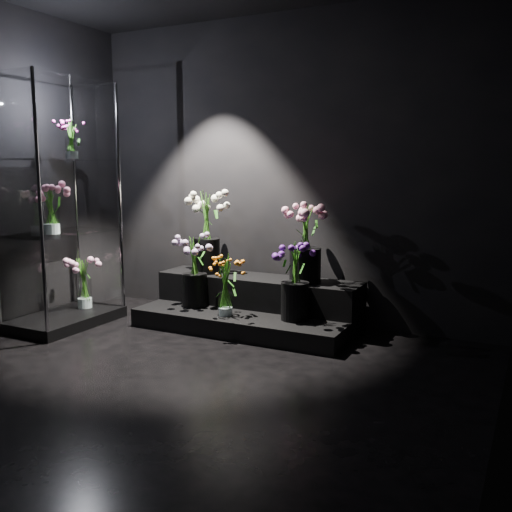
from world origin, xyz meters
The scene contains 13 objects.
floor centered at (0.00, 0.00, 0.00)m, with size 4.00×4.00×0.00m, color black.
wall_back centered at (0.00, 2.00, 1.40)m, with size 4.00×4.00×0.00m, color black.
wall_right centered at (2.00, 0.00, 1.40)m, with size 4.00×4.00×0.00m, color black.
display_riser centered at (-0.15, 1.62, 0.18)m, with size 1.93×0.86×0.43m.
display_case centered at (-1.68, 0.86, 1.09)m, with size 0.60×0.99×2.19m.
bouquet_orange_bells centered at (-0.24, 1.28, 0.43)m, with size 0.36×0.36×0.53m.
bouquet_lilac centered at (-0.66, 1.45, 0.53)m, with size 0.39×0.39×0.65m.
bouquet_purple centered at (0.35, 1.42, 0.53)m, with size 0.44×0.44×0.65m.
bouquet_cream_roses centered at (-0.68, 1.70, 0.87)m, with size 0.45×0.45×0.77m.
bouquet_pink_roses centered at (0.32, 1.71, 0.80)m, with size 0.37×0.37×0.68m.
bouquet_case_pink centered at (-1.64, 0.72, 1.07)m, with size 0.33×0.33×0.42m.
bouquet_case_magenta centered at (-1.63, 0.99, 1.68)m, with size 0.22×0.22×0.34m.
bouquet_case_base_pink centered at (-1.69, 1.12, 0.36)m, with size 0.38×0.38×0.49m.
Camera 1 is at (2.16, -2.87, 1.43)m, focal length 40.00 mm.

